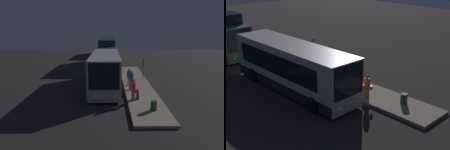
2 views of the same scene
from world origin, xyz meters
The scene contains 11 objects.
ground centered at (0.00, 0.00, 0.00)m, with size 80.00×80.00×0.00m, color #2B2826.
platform centered at (0.00, 2.93, 0.09)m, with size 20.00×2.65×0.19m.
bus_lead centered at (0.53, -0.17, 1.62)m, with size 10.89×2.90×3.26m.
bus_second centered at (-13.20, -0.17, 1.84)m, with size 12.22×2.87×4.07m.
bus_third centered at (-27.22, -0.17, 1.74)m, with size 10.80×2.81×3.85m.
passenger_boarding centered at (2.32, 2.17, 1.16)m, with size 0.70×0.66×1.82m.
passenger_waiting centered at (0.78, 2.10, 1.07)m, with size 0.58×0.42×1.64m.
passenger_with_bags centered at (5.44, 2.04, 1.07)m, with size 0.64×0.58×1.65m.
suitcase centered at (5.01, 2.42, 0.53)m, with size 0.47×0.20×0.93m.
sign_post centered at (-2.28, 3.92, 1.66)m, with size 0.10×0.84×2.30m.
trash_bin centered at (7.49, 3.21, 0.51)m, with size 0.44×0.44×0.65m.
Camera 1 is at (21.41, 0.28, 5.53)m, focal length 35.00 mm.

